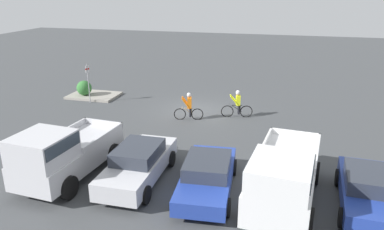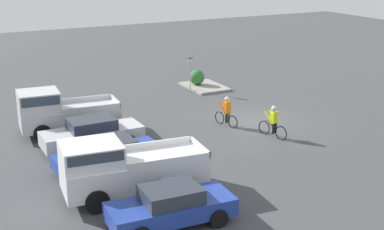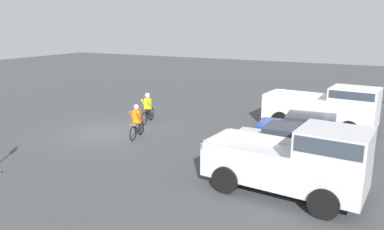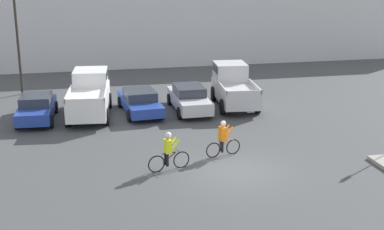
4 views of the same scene
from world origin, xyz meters
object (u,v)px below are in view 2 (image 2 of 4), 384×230
Objects in this scene: cyclist_0 at (227,111)px; pickup_truck_0 at (123,167)px; sedan_1 at (109,154)px; sedan_2 at (92,133)px; sedan_0 at (171,206)px; pickup_truck_1 at (59,111)px; shrub at (197,77)px; fire_lane_sign at (190,69)px; cyclist_1 at (273,121)px.

pickup_truck_0 is at bearing 124.96° from cyclist_0.
sedan_2 is (2.80, -0.13, 0.07)m from sedan_1.
sedan_2 is at bearing 89.78° from cyclist_0.
cyclist_0 is at bearing -69.82° from sedan_1.
pickup_truck_1 reaches higher than sedan_0.
pickup_truck_0 is at bearing 172.53° from sedan_1.
sedan_1 is 14.95m from shrub.
pickup_truck_1 reaches higher than pickup_truck_0.
sedan_1 is at bearing -173.11° from pickup_truck_1.
fire_lane_sign is (10.02, -9.10, 0.87)m from sedan_1.
pickup_truck_1 reaches higher than shrub.
pickup_truck_0 is 1.19× the size of sedan_2.
fire_lane_sign is at bearing 133.70° from shrub.
pickup_truck_1 is (11.24, 0.96, 0.49)m from sedan_0.
shrub is at bearing -63.65° from pickup_truck_1.
pickup_truck_1 is (2.84, 0.81, 0.46)m from sedan_2.
pickup_truck_0 is at bearing -177.81° from pickup_truck_1.
sedan_1 is 13.56m from fire_lane_sign.
fire_lane_sign reaches higher than pickup_truck_1.
sedan_0 reaches higher than sedan_1.
sedan_1 is 8.04m from cyclist_0.
pickup_truck_0 is 15.90m from fire_lane_sign.
fire_lane_sign reaches higher than sedan_2.
cyclist_1 is (2.89, -9.05, -0.36)m from pickup_truck_0.
sedan_0 is 0.79× the size of pickup_truck_0.
shrub is (16.60, -9.85, -0.05)m from sedan_0.
sedan_0 is 2.96m from pickup_truck_0.
cyclist_1 is 9.91m from fire_lane_sign.
sedan_2 is at bearing 1.05° from sedan_0.
cyclist_0 reaches higher than shrub.
pickup_truck_0 is (2.85, 0.64, 0.48)m from sedan_0.
cyclist_1 is at bearing -156.40° from cyclist_0.
sedan_1 is (5.60, 0.28, -0.03)m from sedan_0.
sedan_1 is 4.67× the size of shrub.
fire_lane_sign is at bearing -36.54° from pickup_truck_0.
fire_lane_sign is (7.22, -8.98, 0.81)m from sedan_2.
cyclist_0 is at bearing -40.94° from sedan_0.
pickup_truck_0 is 5.52× the size of shrub.
sedan_2 is at bearing 129.33° from shrub.
pickup_truck_0 is at bearing 142.66° from shrub.
sedan_1 is at bearing 177.40° from sedan_2.
pickup_truck_0 is 1.18× the size of sedan_1.
fire_lane_sign reaches higher than sedan_1.
sedan_0 is at bearing 149.31° from shrub.
sedan_0 is 2.66× the size of cyclist_0.
cyclist_1 reaches higher than sedan_2.
cyclist_1 is at bearing -120.42° from pickup_truck_1.
fire_lane_sign is at bearing -29.46° from sedan_0.
sedan_1 is 1.01× the size of sedan_2.
pickup_truck_1 is at bearing 15.89° from sedan_2.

